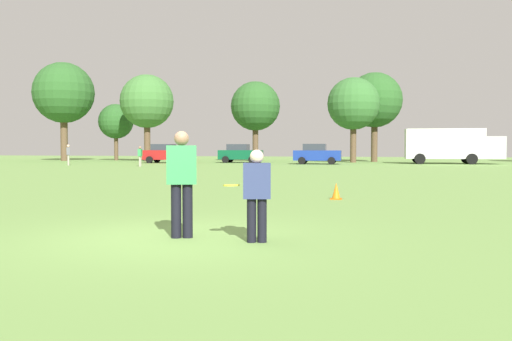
{
  "coord_description": "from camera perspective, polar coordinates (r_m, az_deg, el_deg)",
  "views": [
    {
      "loc": [
        3.68,
        -8.68,
        1.5
      ],
      "look_at": [
        0.89,
        2.15,
        1.05
      ],
      "focal_mm": 39.71,
      "sensor_mm": 36.0,
      "label": 1
    }
  ],
  "objects": [
    {
      "name": "tree_center_elm",
      "position": [
        62.03,
        -10.93,
        6.82
      ],
      "size": [
        5.72,
        5.72,
        9.29
      ],
      "color": "brown",
      "rests_on": "ground"
    },
    {
      "name": "tree_west_maple",
      "position": [
        67.71,
        -13.93,
        4.8
      ],
      "size": [
        4.02,
        4.02,
        6.53
      ],
      "color": "brown",
      "rests_on": "ground"
    },
    {
      "name": "box_truck",
      "position": [
        54.32,
        19.05,
        2.48
      ],
      "size": [
        8.63,
        3.35,
        3.18
      ],
      "color": "white",
      "rests_on": "ground"
    },
    {
      "name": "tree_west_oak",
      "position": [
        67.07,
        -18.82,
        7.38
      ],
      "size": [
        6.75,
        6.75,
        10.96
      ],
      "color": "brown",
      "rests_on": "ground"
    },
    {
      "name": "parked_car_mid_left",
      "position": [
        55.43,
        -1.61,
        1.75
      ],
      "size": [
        4.31,
        2.42,
        1.82
      ],
      "color": "#0C4C2D",
      "rests_on": "ground"
    },
    {
      "name": "tree_east_oak",
      "position": [
        57.14,
        9.79,
        6.62
      ],
      "size": [
        5.19,
        5.19,
        8.43
      ],
      "color": "brown",
      "rests_on": "ground"
    },
    {
      "name": "frisbee",
      "position": [
        9.17,
        -2.49,
        -1.49
      ],
      "size": [
        0.27,
        0.27,
        0.04
      ],
      "color": "yellow"
    },
    {
      "name": "parked_car_near_left",
      "position": [
        55.11,
        -9.11,
        1.71
      ],
      "size": [
        4.31,
        2.42,
        1.82
      ],
      "color": "maroon",
      "rests_on": "ground"
    },
    {
      "name": "ground_plane",
      "position": [
        9.55,
        -8.49,
        -6.74
      ],
      "size": [
        164.62,
        164.62,
        0.0
      ],
      "primitive_type": "plane",
      "color": "#6B9347"
    },
    {
      "name": "bystander_sideline_watcher",
      "position": [
        49.72,
        -18.38,
        1.62
      ],
      "size": [
        0.49,
        0.55,
        1.74
      ],
      "color": "gray",
      "rests_on": "ground"
    },
    {
      "name": "bystander_far_jogger",
      "position": [
        45.39,
        -11.6,
        1.54
      ],
      "size": [
        0.32,
        0.47,
        1.59
      ],
      "color": "gray",
      "rests_on": "ground"
    },
    {
      "name": "player_defender",
      "position": [
        8.93,
        0.08,
        -2.03
      ],
      "size": [
        0.48,
        0.35,
        1.47
      ],
      "color": "black",
      "rests_on": "ground"
    },
    {
      "name": "parked_car_center",
      "position": [
        50.95,
        6.15,
        1.68
      ],
      "size": [
        4.31,
        2.42,
        1.82
      ],
      "color": "navy",
      "rests_on": "ground"
    },
    {
      "name": "traffic_cone",
      "position": [
        16.51,
        8.08,
        -2.1
      ],
      "size": [
        0.32,
        0.32,
        0.48
      ],
      "color": "#D8590C",
      "rests_on": "ground"
    },
    {
      "name": "tree_east_birch",
      "position": [
        60.87,
        -0.06,
        6.48
      ],
      "size": [
        5.27,
        5.27,
        8.56
      ],
      "color": "brown",
      "rests_on": "ground"
    },
    {
      "name": "tree_far_east_pine",
      "position": [
        60.23,
        11.86,
        6.93
      ],
      "size": [
        5.7,
        5.7,
        9.26
      ],
      "color": "brown",
      "rests_on": "ground"
    },
    {
      "name": "player_thrower",
      "position": [
        9.44,
        -7.5,
        -0.73
      ],
      "size": [
        0.56,
        0.44,
        1.77
      ],
      "color": "black",
      "rests_on": "ground"
    }
  ]
}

